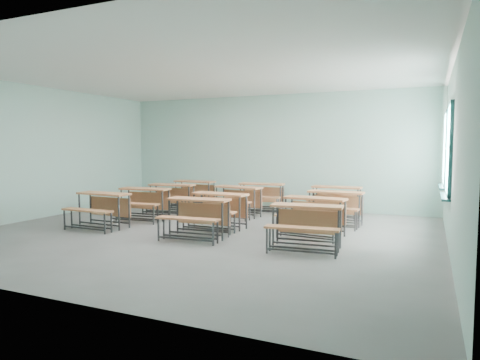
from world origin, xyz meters
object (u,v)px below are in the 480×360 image
object	(u,v)px
desk_unit_r2c1	(236,197)
desk_unit_r0c1	(196,212)
desk_unit_r3c1	(261,193)
desk_unit_r0c0	(100,205)
desk_unit_r1c0	(143,199)
desk_unit_r1c1	(217,205)
desk_unit_r1c2	(313,211)
desk_unit_r3c2	(335,197)
desk_unit_r2c0	(170,194)
desk_unit_r3c0	(193,190)
desk_unit_r0c2	(306,220)
desk_unit_r2c2	(334,203)

from	to	relation	value
desk_unit_r2c1	desk_unit_r0c1	bearing A→B (deg)	-74.74
desk_unit_r3c1	desk_unit_r0c0	bearing A→B (deg)	-128.94
desk_unit_r1c0	desk_unit_r1c1	bearing A→B (deg)	-12.48
desk_unit_r1c2	desk_unit_r3c2	distance (m)	2.49
desk_unit_r2c0	desk_unit_r3c0	size ratio (longest dim) A/B	1.06
desk_unit_r1c2	desk_unit_r0c0	bearing A→B (deg)	-161.35
desk_unit_r0c0	desk_unit_r3c0	world-z (taller)	same
desk_unit_r0c2	desk_unit_r2c0	world-z (taller)	same
desk_unit_r3c0	desk_unit_r0c0	bearing A→B (deg)	-91.97
desk_unit_r1c0	desk_unit_r0c2	bearing A→B (deg)	-22.28
desk_unit_r0c2	desk_unit_r1c1	xyz separation A→B (m)	(-2.20, 1.03, 0.00)
desk_unit_r2c0	desk_unit_r1c2	bearing A→B (deg)	-25.36
desk_unit_r0c0	desk_unit_r2c1	world-z (taller)	same
desk_unit_r1c0	desk_unit_r2c2	xyz separation A→B (m)	(4.31, 1.13, 0.00)
desk_unit_r1c2	desk_unit_r3c1	distance (m)	3.32
desk_unit_r1c2	desk_unit_r0c2	bearing A→B (deg)	-76.57
desk_unit_r0c1	desk_unit_r1c0	bearing A→B (deg)	146.25
desk_unit_r1c0	desk_unit_r3c0	bearing A→B (deg)	84.50
desk_unit_r2c2	desk_unit_r3c0	distance (m)	4.50
desk_unit_r1c1	desk_unit_r3c2	distance (m)	3.23
desk_unit_r0c1	desk_unit_r1c1	xyz separation A→B (m)	(-0.06, 1.00, 0.00)
desk_unit_r3c1	desk_unit_r3c2	distance (m)	2.02
desk_unit_r1c2	desk_unit_r3c1	size ratio (longest dim) A/B	0.99
desk_unit_r2c1	desk_unit_r3c2	size ratio (longest dim) A/B	1.06
desk_unit_r0c1	desk_unit_r0c0	bearing A→B (deg)	174.99
desk_unit_r1c0	desk_unit_r0c0	bearing A→B (deg)	-105.19
desk_unit_r1c1	desk_unit_r0c1	bearing A→B (deg)	-83.63
desk_unit_r0c1	desk_unit_r1c2	world-z (taller)	same
desk_unit_r1c1	desk_unit_r3c0	bearing A→B (deg)	131.97
desk_unit_r0c0	desk_unit_r1c2	xyz separation A→B (m)	(4.37, 1.03, 0.00)
desk_unit_r0c1	desk_unit_r2c1	bearing A→B (deg)	93.58
desk_unit_r0c1	desk_unit_r2c1	size ratio (longest dim) A/B	0.97
desk_unit_r0c1	desk_unit_r0c2	world-z (taller)	same
desk_unit_r0c0	desk_unit_r1c0	world-z (taller)	same
desk_unit_r2c2	desk_unit_r3c0	size ratio (longest dim) A/B	1.01
desk_unit_r3c0	desk_unit_r3c2	size ratio (longest dim) A/B	0.99
desk_unit_r0c1	desk_unit_r2c0	world-z (taller)	same
desk_unit_r0c2	desk_unit_r3c2	xyz separation A→B (m)	(-0.22, 3.59, 0.00)
desk_unit_r3c2	desk_unit_r2c0	bearing A→B (deg)	-163.07
desk_unit_r1c0	desk_unit_r3c0	xyz separation A→B (m)	(-0.01, 2.37, 0.00)
desk_unit_r1c1	desk_unit_r2c1	size ratio (longest dim) A/B	0.95
desk_unit_r3c0	desk_unit_r0c2	bearing A→B (deg)	-39.08
desk_unit_r1c0	desk_unit_r2c1	world-z (taller)	same
desk_unit_r1c1	desk_unit_r2c0	distance (m)	2.56
desk_unit_r0c0	desk_unit_r0c2	size ratio (longest dim) A/B	0.96
desk_unit_r2c2	desk_unit_r0c2	bearing A→B (deg)	-87.36
desk_unit_r0c1	desk_unit_r2c0	size ratio (longest dim) A/B	0.97
desk_unit_r0c1	desk_unit_r1c0	world-z (taller)	same
desk_unit_r1c1	desk_unit_r2c0	size ratio (longest dim) A/B	0.96
desk_unit_r2c0	desk_unit_r3c1	world-z (taller)	same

